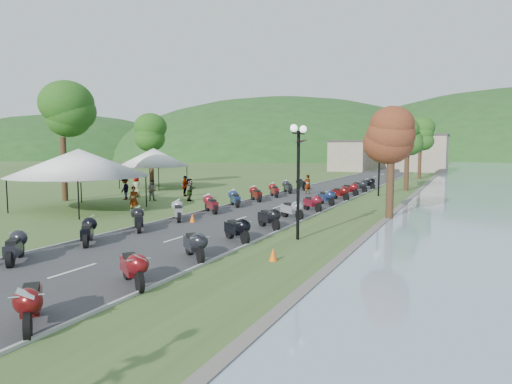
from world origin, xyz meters
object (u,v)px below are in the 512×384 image
at_px(pedestrian_c, 125,200).
at_px(vendor_tent_main, 79,180).
at_px(pedestrian_b, 152,201).
at_px(pedestrian_a, 134,212).

bearing_deg(pedestrian_c, vendor_tent_main, -4.38).
bearing_deg(vendor_tent_main, pedestrian_b, 81.44).
relative_size(vendor_tent_main, pedestrian_a, 3.61).
bearing_deg(pedestrian_a, pedestrian_c, 110.82).
bearing_deg(vendor_tent_main, pedestrian_c, 102.92).
height_order(pedestrian_a, pedestrian_b, pedestrian_a).
xyz_separation_m(vendor_tent_main, pedestrian_c, (-1.34, 5.85, -2.00)).
distance_m(vendor_tent_main, pedestrian_c, 6.33).
relative_size(pedestrian_a, pedestrian_b, 1.01).
relative_size(pedestrian_b, pedestrian_c, 0.94).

